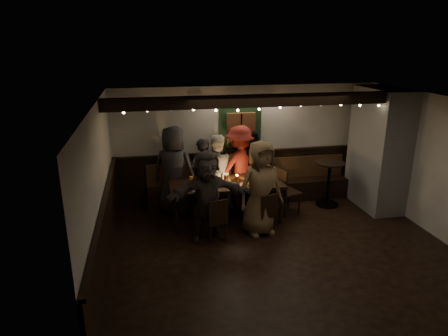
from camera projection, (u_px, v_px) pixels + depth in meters
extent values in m
cube|color=black|center=(282.00, 249.00, 7.10)|extent=(6.00, 5.00, 0.01)
cube|color=black|center=(289.00, 102.00, 6.29)|extent=(6.00, 5.00, 0.01)
cube|color=white|center=(248.00, 144.00, 9.03)|extent=(6.00, 0.01, 2.60)
cube|color=white|center=(99.00, 193.00, 6.14)|extent=(0.01, 5.00, 2.60)
cube|color=white|center=(442.00, 169.00, 7.25)|extent=(0.01, 5.00, 2.60)
cube|color=black|center=(248.00, 175.00, 9.24)|extent=(6.00, 0.05, 1.10)
cube|color=black|center=(106.00, 236.00, 6.38)|extent=(0.05, 5.00, 1.10)
cube|color=gray|center=(379.00, 149.00, 8.58)|extent=(0.70, 1.40, 2.60)
cube|color=black|center=(250.00, 192.00, 9.10)|extent=(4.60, 0.45, 0.45)
cube|color=#4E3519|center=(248.00, 170.00, 9.13)|extent=(4.60, 0.06, 0.50)
cube|color=#19331A|center=(240.00, 129.00, 8.83)|extent=(0.95, 0.04, 1.00)
cube|color=#4E3519|center=(241.00, 130.00, 8.77)|extent=(0.64, 0.12, 0.76)
cube|color=black|center=(270.00, 100.00, 7.26)|extent=(6.00, 0.16, 0.22)
sphere|color=#FFE599|center=(124.00, 113.00, 6.80)|extent=(0.04, 0.04, 0.04)
sphere|color=#FFE599|center=(147.00, 110.00, 6.87)|extent=(0.04, 0.04, 0.04)
sphere|color=#FFE599|center=(171.00, 109.00, 6.94)|extent=(0.04, 0.04, 0.04)
sphere|color=#FFE599|center=(194.00, 110.00, 7.02)|extent=(0.04, 0.04, 0.04)
sphere|color=#FFE599|center=(216.00, 110.00, 7.10)|extent=(0.04, 0.04, 0.04)
sphere|color=#FFE599|center=(238.00, 110.00, 7.18)|extent=(0.04, 0.04, 0.04)
sphere|color=#FFE599|center=(259.00, 109.00, 7.25)|extent=(0.04, 0.04, 0.04)
sphere|color=#FFE599|center=(280.00, 107.00, 7.32)|extent=(0.04, 0.04, 0.04)
sphere|color=#FFE599|center=(301.00, 105.00, 7.39)|extent=(0.04, 0.04, 0.04)
sphere|color=#FFE599|center=(321.00, 104.00, 7.46)|extent=(0.04, 0.04, 0.04)
sphere|color=#FFE599|center=(341.00, 105.00, 7.54)|extent=(0.04, 0.04, 0.04)
sphere|color=#FFE599|center=(360.00, 105.00, 7.62)|extent=(0.04, 0.04, 0.04)
sphere|color=#FFE599|center=(379.00, 106.00, 7.70)|extent=(0.04, 0.04, 0.04)
sphere|color=#FFE599|center=(398.00, 105.00, 7.77)|extent=(0.04, 0.04, 0.04)
cube|color=black|center=(226.00, 184.00, 8.03)|extent=(2.27, 0.97, 0.06)
cylinder|color=black|center=(176.00, 215.00, 7.59)|extent=(0.08, 0.08, 0.75)
cylinder|color=black|center=(173.00, 199.00, 8.33)|extent=(0.08, 0.08, 0.75)
cylinder|color=black|center=(281.00, 206.00, 7.97)|extent=(0.08, 0.08, 0.75)
cylinder|color=black|center=(269.00, 192.00, 8.72)|extent=(0.08, 0.08, 0.75)
cylinder|color=#BF7226|center=(191.00, 180.00, 7.91)|extent=(0.08, 0.08, 0.15)
cylinder|color=#BF7226|center=(211.00, 183.00, 7.74)|extent=(0.08, 0.08, 0.15)
cylinder|color=silver|center=(223.00, 176.00, 8.13)|extent=(0.08, 0.08, 0.15)
cylinder|color=#BF7226|center=(237.00, 180.00, 7.91)|extent=(0.08, 0.08, 0.15)
cylinder|color=silver|center=(252.00, 174.00, 8.28)|extent=(0.08, 0.08, 0.15)
cylinder|color=#BF7226|center=(270.00, 179.00, 7.95)|extent=(0.08, 0.08, 0.15)
cylinder|color=white|center=(198.00, 190.00, 7.60)|extent=(0.28, 0.28, 0.02)
cube|color=#B2B2B7|center=(226.00, 182.00, 7.96)|extent=(0.17, 0.11, 0.05)
cylinder|color=#990C0C|center=(225.00, 179.00, 7.93)|extent=(0.04, 0.04, 0.17)
cylinder|color=gold|center=(228.00, 179.00, 7.95)|extent=(0.04, 0.04, 0.17)
cylinder|color=silver|center=(237.00, 179.00, 8.10)|extent=(0.05, 0.05, 0.09)
sphere|color=#FFB24C|center=(237.00, 176.00, 8.08)|extent=(0.03, 0.03, 0.03)
cube|color=black|center=(214.00, 220.00, 7.30)|extent=(0.47, 0.47, 0.04)
cube|color=black|center=(218.00, 212.00, 7.08)|extent=(0.38, 0.14, 0.44)
cylinder|color=black|center=(218.00, 225.00, 7.57)|extent=(0.03, 0.03, 0.37)
cylinder|color=black|center=(226.00, 232.00, 7.30)|extent=(0.03, 0.03, 0.37)
cylinder|color=black|center=(203.00, 229.00, 7.43)|extent=(0.03, 0.03, 0.37)
cylinder|color=black|center=(210.00, 236.00, 7.17)|extent=(0.03, 0.03, 0.37)
cube|color=black|center=(264.00, 214.00, 7.61)|extent=(0.48, 0.48, 0.04)
cube|color=black|center=(270.00, 206.00, 7.40)|extent=(0.36, 0.16, 0.42)
cylinder|color=black|center=(265.00, 219.00, 7.86)|extent=(0.03, 0.03, 0.36)
cylinder|color=black|center=(275.00, 224.00, 7.62)|extent=(0.03, 0.03, 0.36)
cylinder|color=black|center=(253.00, 222.00, 7.71)|extent=(0.03, 0.03, 0.36)
cylinder|color=black|center=(262.00, 228.00, 7.47)|extent=(0.03, 0.03, 0.36)
cube|color=black|center=(287.00, 192.00, 8.43)|extent=(0.57, 0.57, 0.04)
cube|color=black|center=(280.00, 181.00, 8.25)|extent=(0.18, 0.45, 0.52)
cylinder|color=black|center=(299.00, 204.00, 8.44)|extent=(0.04, 0.04, 0.45)
cylinder|color=black|center=(285.00, 208.00, 8.27)|extent=(0.04, 0.04, 0.45)
cylinder|color=black|center=(288.00, 198.00, 8.75)|extent=(0.04, 0.04, 0.45)
cylinder|color=black|center=(275.00, 202.00, 8.58)|extent=(0.04, 0.04, 0.45)
cylinder|color=black|center=(327.00, 204.00, 8.99)|extent=(0.51, 0.51, 0.03)
cylinder|color=black|center=(328.00, 184.00, 8.84)|extent=(0.07, 0.07, 0.98)
cylinder|color=black|center=(330.00, 163.00, 8.69)|extent=(0.63, 0.63, 0.04)
imported|color=#2A2A2D|center=(174.00, 170.00, 8.38)|extent=(1.08, 0.91, 1.87)
imported|color=black|center=(202.00, 174.00, 8.62)|extent=(0.68, 0.58, 1.57)
imported|color=beige|center=(216.00, 172.00, 8.59)|extent=(0.89, 0.74, 1.65)
imported|color=maroon|center=(240.00, 166.00, 8.72)|extent=(1.33, 1.03, 1.81)
imported|color=black|center=(253.00, 169.00, 8.73)|extent=(1.05, 0.59, 1.68)
imported|color=#3D3530|center=(208.00, 196.00, 7.22)|extent=(1.61, 0.63, 1.70)
imported|color=brown|center=(260.00, 188.00, 7.42)|extent=(1.00, 0.76, 1.82)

